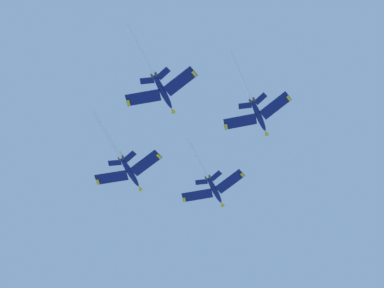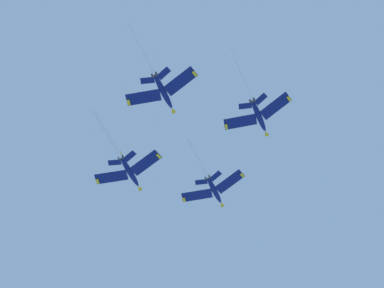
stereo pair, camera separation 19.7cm
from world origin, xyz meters
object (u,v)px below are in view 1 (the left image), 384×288
Objects in this scene: jet_left_wing at (123,161)px; jet_right_wing at (256,109)px; jet_slot at (158,83)px; jet_lead at (210,182)px.

jet_right_wing is (18.12, 34.80, 1.34)m from jet_left_wing.
jet_slot is (5.55, -26.82, -8.25)m from jet_right_wing.
jet_slot is at bearing 18.64° from jet_left_wing.
jet_lead is at bearing 150.09° from jet_slot.
jet_lead is 1.00× the size of jet_slot.
jet_right_wing is at bearing 21.67° from jet_lead.
jet_lead reaches higher than jet_left_wing.
jet_left_wing is at bearing -161.36° from jet_slot.
jet_left_wing is 39.26m from jet_right_wing.
jet_lead is 27.23m from jet_right_wing.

